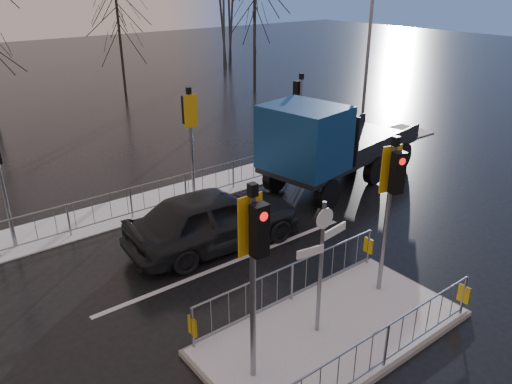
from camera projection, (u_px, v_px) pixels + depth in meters
ground at (333, 334)px, 10.93m from camera, size 120.00×120.00×0.00m
snow_verge at (152, 203)px, 17.16m from camera, size 30.00×2.00×0.04m
lane_markings at (344, 342)px, 10.69m from camera, size 8.00×11.38×0.01m
traffic_island at (333, 320)px, 10.77m from camera, size 6.00×3.04×4.15m
far_kerb_fixtures at (165, 179)px, 16.55m from camera, size 18.00×0.65×3.83m
car_far_lane at (214, 218)px, 14.20m from camera, size 5.26×2.40×1.75m
flatbed_truck at (321, 144)px, 17.57m from camera, size 7.48×3.78×3.31m
tree_far_b at (119, 30)px, 30.02m from camera, size 3.25×3.25×6.14m
tree_far_c at (255, 10)px, 31.94m from camera, size 4.00×4.00×7.55m
street_lamp_right at (369, 47)px, 21.26m from camera, size 1.25×0.18×8.00m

